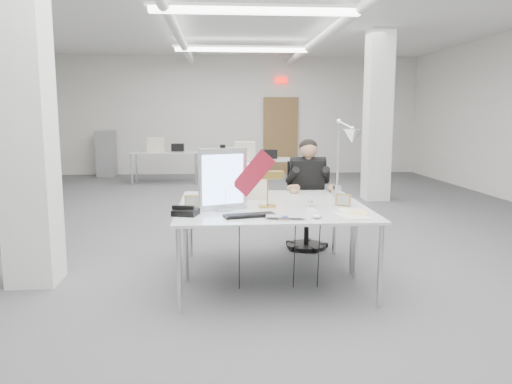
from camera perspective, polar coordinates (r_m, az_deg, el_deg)
room_shell at (r=7.00m, az=0.19°, el=9.39°), size 10.04×14.04×3.24m
desk_main at (r=4.46m, az=2.32°, el=-2.60°), size 1.80×0.90×0.02m
desk_second at (r=5.34m, az=1.22°, el=-0.69°), size 1.80×0.90×0.02m
bg_desk_a at (r=9.91m, az=-0.14°, el=3.72°), size 1.60×0.80×0.02m
bg_desk_b at (r=12.15m, az=-10.37°, el=4.52°), size 1.60×0.80×0.02m
filing_cabinet at (r=13.86m, az=-16.74°, el=4.22°), size 0.45×0.55×1.20m
office_chair at (r=6.09m, az=5.83°, el=-1.10°), size 0.60×0.60×1.16m
seated_person at (r=5.99m, az=5.96°, el=1.82°), size 0.48×0.59×0.86m
monitor at (r=4.58m, az=-3.79°, el=1.47°), size 0.45×0.21×0.57m
pennant at (r=4.55m, az=-0.26°, el=2.17°), size 0.40×0.13×0.44m
keyboard at (r=4.31m, az=-0.71°, el=-2.69°), size 0.47×0.25×0.02m
laptop at (r=4.19m, az=3.34°, el=-3.01°), size 0.36×0.26×0.03m
mouse at (r=4.26m, az=7.00°, el=-2.81°), size 0.10×0.07×0.04m
bankers_lamp at (r=4.73m, az=1.32°, el=0.20°), size 0.30×0.16×0.32m
desk_phone at (r=4.41m, az=-8.03°, el=-2.31°), size 0.25×0.24×0.05m
picture_frame_left at (r=4.73m, az=-7.25°, el=-1.11°), size 0.16×0.05×0.12m
picture_frame_right at (r=4.87m, az=9.91°, el=-0.90°), size 0.15×0.10×0.12m
desk_clock at (r=4.82m, az=6.37°, el=-1.04°), size 0.09×0.04×0.09m
paper_stack_a at (r=4.41m, az=10.95°, el=-2.68°), size 0.27×0.36×0.01m
paper_stack_b at (r=4.54m, az=11.56°, el=-2.36°), size 0.21×0.26×0.01m
paper_stack_c at (r=4.65m, az=10.85°, el=-2.08°), size 0.25×0.20×0.01m
beige_monitor at (r=5.30m, az=-1.03°, el=1.30°), size 0.41×0.40×0.35m
architect_lamp at (r=5.15m, az=10.00°, el=4.20°), size 0.53×0.77×0.93m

